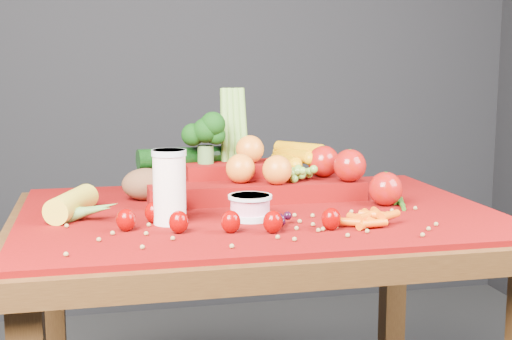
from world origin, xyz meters
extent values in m
cube|color=black|center=(0.00, 1.50, 1.25)|extent=(3.00, 0.02, 2.50)
cube|color=#311A0B|center=(0.00, 0.00, 0.72)|extent=(1.10, 0.80, 0.05)
cube|color=#311A0B|center=(0.48, 0.33, 0.35)|extent=(0.06, 0.06, 0.70)
cube|color=#690306|center=(0.00, 0.00, 0.76)|extent=(1.05, 0.75, 0.01)
cylinder|color=white|center=(-0.21, -0.09, 0.84)|extent=(0.07, 0.07, 0.15)
cylinder|color=silver|center=(-0.21, -0.09, 0.91)|extent=(0.07, 0.07, 0.01)
cylinder|color=silver|center=(-0.04, -0.09, 0.77)|extent=(0.10, 0.10, 0.01)
cylinder|color=#F8A0BD|center=(-0.04, -0.09, 0.79)|extent=(0.08, 0.08, 0.04)
cylinder|color=silver|center=(-0.04, -0.09, 0.81)|extent=(0.09, 0.09, 0.01)
ellipsoid|color=#830001|center=(-0.24, -0.08, 0.78)|extent=(0.04, 0.04, 0.04)
cone|color=#0F420B|center=(-0.24, -0.08, 0.81)|extent=(0.03, 0.03, 0.01)
ellipsoid|color=#830001|center=(-0.30, -0.14, 0.78)|extent=(0.04, 0.04, 0.04)
cone|color=#0F420B|center=(-0.30, -0.14, 0.81)|extent=(0.03, 0.03, 0.01)
ellipsoid|color=#830001|center=(-0.20, -0.18, 0.78)|extent=(0.04, 0.04, 0.04)
cone|color=#0F420B|center=(-0.20, -0.18, 0.81)|extent=(0.03, 0.03, 0.01)
ellipsoid|color=#830001|center=(-0.10, -0.20, 0.78)|extent=(0.04, 0.04, 0.04)
cone|color=#0F420B|center=(-0.10, -0.20, 0.81)|extent=(0.03, 0.03, 0.01)
ellipsoid|color=#830001|center=(-0.02, -0.22, 0.78)|extent=(0.04, 0.04, 0.04)
cone|color=#0F420B|center=(-0.02, -0.22, 0.81)|extent=(0.03, 0.03, 0.01)
ellipsoid|color=#830001|center=(0.10, -0.22, 0.78)|extent=(0.04, 0.04, 0.04)
cone|color=#0F420B|center=(0.10, -0.22, 0.81)|extent=(0.03, 0.03, 0.01)
ellipsoid|color=#830001|center=(-0.18, 0.02, 0.78)|extent=(0.04, 0.04, 0.04)
cone|color=#0F420B|center=(-0.18, 0.02, 0.81)|extent=(0.03, 0.03, 0.01)
cylinder|color=gold|center=(-0.41, 0.02, 0.79)|extent=(0.11, 0.19, 0.06)
ellipsoid|color=brown|center=(-0.24, 0.17, 0.80)|extent=(0.11, 0.08, 0.08)
cube|color=#690306|center=(0.02, 0.15, 0.78)|extent=(0.52, 0.22, 0.04)
cube|color=#690306|center=(0.00, 0.20, 0.82)|extent=(0.28, 0.12, 0.03)
sphere|color=#870F00|center=(0.24, 0.06, 0.85)|extent=(0.08, 0.08, 0.08)
sphere|color=#870F00|center=(0.30, -0.02, 0.80)|extent=(0.08, 0.08, 0.08)
sphere|color=#870F00|center=(0.20, 0.14, 0.85)|extent=(0.08, 0.08, 0.08)
sphere|color=#CA631D|center=(-0.02, 0.10, 0.84)|extent=(0.07, 0.07, 0.07)
sphere|color=#CA631D|center=(0.06, 0.06, 0.84)|extent=(0.07, 0.07, 0.07)
sphere|color=#CA631D|center=(0.02, 0.18, 0.88)|extent=(0.07, 0.07, 0.07)
cylinder|color=#DE9704|center=(0.10, 0.22, 0.82)|extent=(0.06, 0.17, 0.04)
cylinder|color=#DE9704|center=(0.12, 0.22, 0.84)|extent=(0.04, 0.17, 0.04)
cylinder|color=#DE9704|center=(0.14, 0.22, 0.85)|extent=(0.07, 0.17, 0.04)
cylinder|color=#DE9704|center=(0.16, 0.22, 0.87)|extent=(0.10, 0.16, 0.04)
cylinder|color=#3F662D|center=(-0.09, 0.20, 0.86)|extent=(0.04, 0.04, 0.04)
cylinder|color=olive|center=(-0.03, 0.24, 0.92)|extent=(0.03, 0.06, 0.22)
cylinder|color=olive|center=(-0.02, 0.24, 0.92)|extent=(0.02, 0.06, 0.22)
cylinder|color=olive|center=(0.00, 0.24, 0.92)|extent=(0.02, 0.06, 0.22)
cylinder|color=olive|center=(0.02, 0.24, 0.92)|extent=(0.03, 0.06, 0.22)
cylinder|color=black|center=(-0.14, 0.24, 0.85)|extent=(0.24, 0.09, 0.05)
camera|label=1|loc=(-0.35, -1.54, 1.10)|focal=50.00mm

